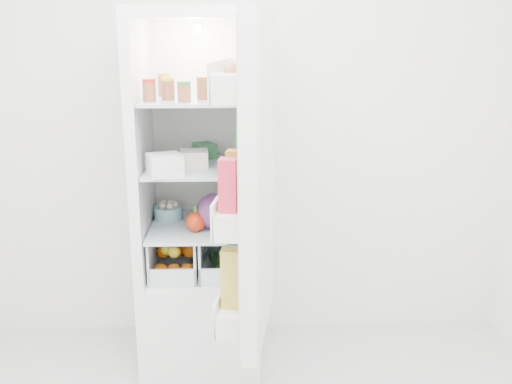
{
  "coord_description": "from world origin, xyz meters",
  "views": [
    {
      "loc": [
        -0.01,
        -1.57,
        1.69
      ],
      "look_at": [
        0.08,
        0.95,
        0.98
      ],
      "focal_mm": 40.0,
      "sensor_mm": 36.0,
      "label": 1
    }
  ],
  "objects_px": {
    "mushroom_bowl": "(169,213)",
    "red_cabbage": "(214,211)",
    "refrigerator": "(201,236)",
    "fridge_door": "(252,188)"
  },
  "relations": [
    {
      "from": "mushroom_bowl",
      "to": "red_cabbage",
      "type": "bearing_deg",
      "value": -31.63
    },
    {
      "from": "red_cabbage",
      "to": "refrigerator",
      "type": "bearing_deg",
      "value": 122.96
    },
    {
      "from": "red_cabbage",
      "to": "mushroom_bowl",
      "type": "distance_m",
      "value": 0.29
    },
    {
      "from": "refrigerator",
      "to": "fridge_door",
      "type": "relative_size",
      "value": 1.38
    },
    {
      "from": "refrigerator",
      "to": "fridge_door",
      "type": "xyz_separation_m",
      "value": [
        0.25,
        -0.63,
        0.43
      ]
    },
    {
      "from": "red_cabbage",
      "to": "mushroom_bowl",
      "type": "relative_size",
      "value": 1.18
    },
    {
      "from": "red_cabbage",
      "to": "fridge_door",
      "type": "bearing_deg",
      "value": -71.28
    },
    {
      "from": "fridge_door",
      "to": "refrigerator",
      "type": "bearing_deg",
      "value": 31.09
    },
    {
      "from": "mushroom_bowl",
      "to": "fridge_door",
      "type": "distance_m",
      "value": 0.84
    },
    {
      "from": "red_cabbage",
      "to": "mushroom_bowl",
      "type": "height_order",
      "value": "red_cabbage"
    }
  ]
}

